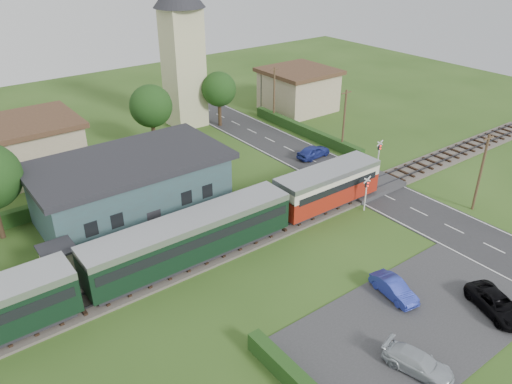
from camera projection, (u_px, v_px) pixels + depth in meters
ground at (306, 232)px, 40.65m from camera, size 120.00×120.00×0.00m
railway_track at (291, 221)px, 42.01m from camera, size 76.00×3.20×0.49m
road at (387, 197)px, 45.95m from camera, size 6.00×70.00×0.05m
car_park at (417, 321)px, 31.36m from camera, size 17.00×9.00×0.08m
crossing_deck at (371, 187)px, 47.27m from camera, size 6.20×3.40×0.45m
platform at (166, 242)px, 38.91m from camera, size 30.00×3.00×0.45m
equipment_hut at (60, 263)px, 33.95m from camera, size 2.30×2.30×2.55m
station_building at (131, 187)px, 41.85m from camera, size 16.00×9.00×5.30m
train at (151, 252)px, 34.32m from camera, size 43.20×2.90×3.40m
church_tower at (182, 41)px, 58.31m from camera, size 6.00×6.00×17.60m
house_west at (24, 148)px, 49.05m from camera, size 10.80×8.80×5.50m
house_east at (298, 89)px, 66.92m from camera, size 8.80×8.80×5.50m
hedge_roadside at (305, 131)px, 59.22m from camera, size 0.80×18.00×1.20m
hedge_station at (113, 189)px, 45.99m from camera, size 22.00×0.80×1.30m
tree_b at (151, 106)px, 53.50m from camera, size 4.60×4.60×7.34m
tree_c at (219, 89)px, 60.39m from camera, size 4.20×4.20×6.78m
utility_pole_b at (481, 172)px, 42.25m from camera, size 1.40×0.22×7.00m
utility_pole_c at (344, 121)px, 53.56m from camera, size 1.40×0.22×7.00m
utility_pole_d at (274, 94)px, 62.04m from camera, size 1.40×0.22×7.00m
crossing_signal_near at (366, 189)px, 42.76m from camera, size 0.84×0.28×3.28m
crossing_signal_far at (379, 151)px, 49.97m from camera, size 0.84×0.28×3.28m
streetlamp_east at (261, 87)px, 66.80m from camera, size 0.30×0.30×5.15m
car_on_road at (313, 152)px, 53.46m from camera, size 4.09×1.89×1.36m
car_park_blue at (394, 288)px, 33.19m from camera, size 1.81×3.82×1.21m
car_park_silver at (418, 363)px, 27.54m from camera, size 2.56×4.25×1.15m
car_park_dark at (497, 304)px, 31.79m from camera, size 3.46×4.88×1.24m
pedestrian_near at (258, 198)px, 43.15m from camera, size 0.65×0.54×1.53m
pedestrian_far at (64, 265)px, 34.26m from camera, size 0.95×1.09×1.88m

